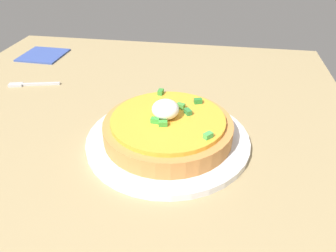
{
  "coord_description": "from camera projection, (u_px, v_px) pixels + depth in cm",
  "views": [
    {
      "loc": [
        -33.87,
        -15.57,
        33.29
      ],
      "look_at": [
        6.74,
        -8.89,
        6.28
      ],
      "focal_mm": 34.3,
      "sensor_mm": 36.0,
      "label": 1
    }
  ],
  "objects": [
    {
      "name": "napkin",
      "position": [
        43.0,
        55.0,
        0.82
      ],
      "size": [
        10.55,
        10.55,
        0.4
      ],
      "primitive_type": "cube",
      "rotation": [
        0.0,
        0.0,
        -0.03
      ],
      "color": "#334893",
      "rests_on": "dining_table"
    },
    {
      "name": "fork",
      "position": [
        30.0,
        84.0,
        0.68
      ],
      "size": [
        3.46,
        10.49,
        0.5
      ],
      "rotation": [
        0.0,
        0.0,
        1.81
      ],
      "color": "#B7B7BC",
      "rests_on": "dining_table"
    },
    {
      "name": "dining_table",
      "position": [
        101.0,
        172.0,
        0.47
      ],
      "size": [
        107.21,
        82.31,
        3.2
      ],
      "primitive_type": "cube",
      "color": "#9B865C",
      "rests_on": "ground"
    },
    {
      "name": "pizza",
      "position": [
        168.0,
        127.0,
        0.49
      ],
      "size": [
        19.91,
        19.91,
        6.29
      ],
      "color": "#C07D40",
      "rests_on": "plate"
    },
    {
      "name": "plate",
      "position": [
        168.0,
        139.0,
        0.51
      ],
      "size": [
        25.49,
        25.49,
        1.08
      ],
      "primitive_type": "cylinder",
      "color": "silver",
      "rests_on": "dining_table"
    }
  ]
}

